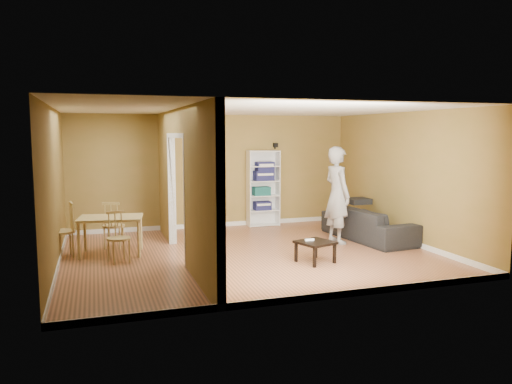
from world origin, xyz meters
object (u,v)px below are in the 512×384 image
Objects in this scene: sofa at (368,219)px; chair_near at (119,237)px; person at (337,187)px; coffee_table at (315,244)px; bookshelf at (263,188)px; chair_left at (62,230)px; chair_far at (114,224)px; dining_table at (111,221)px.

sofa is 4.99m from chair_near.
person reaches higher than coffee_table.
sofa is 2.72m from bookshelf.
chair_left is 1.08× the size of chair_far.
bookshelf is at bearing 102.65° from chair_left.
chair_left is at bearing 45.04° from chair_far.
sofa is 2.63× the size of chair_near.
chair_near reaches higher than coffee_table.
dining_table is (-3.53, -1.90, -0.28)m from bookshelf.
sofa is at bearing 36.98° from coffee_table.
coffee_table is 4.44m from chair_left.
person reaches higher than chair_near.
person is 1.27× the size of bookshelf.
chair_left is (-5.15, 0.41, -0.64)m from person.
dining_table is (-4.33, 0.37, -0.52)m from person.
bookshelf is 2.06× the size of chair_near.
sofa is at bearing -3.25° from dining_table.
chair_near is (0.93, -0.64, -0.06)m from chair_left.
dining_table is 0.84m from chair_left.
chair_near is 0.96× the size of chair_far.
dining_table reaches higher than coffee_table.
person is 2.05× the size of dining_table.
sofa is 2.33× the size of chair_left.
person is 4.11× the size of coffee_table.
chair_left is (-0.83, 0.05, -0.12)m from dining_table.
coffee_table is (-1.06, -1.29, -0.82)m from person.
sofa is 5.92m from chair_left.
bookshelf reaches higher than chair_far.
chair_far reaches higher than sofa.
dining_table is at bearing 76.45° from chair_left.
dining_table is 1.27× the size of chair_near.
coffee_table is at bearing 56.99° from chair_left.
coffee_table is 3.88m from chair_far.
dining_table is (-3.26, 1.66, 0.30)m from coffee_table.
chair_left is 1.13× the size of chair_near.
coffee_table is at bearing 161.76° from chair_far.
dining_table is at bearing 84.03° from chair_near.
sofa is 2.28m from coffee_table.
chair_left is at bearing 81.33° from sofa.
chair_near is at bearing -80.08° from dining_table.
chair_left is (-4.36, -1.85, -0.40)m from bookshelf.
chair_near is at bearing -143.98° from bookshelf.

